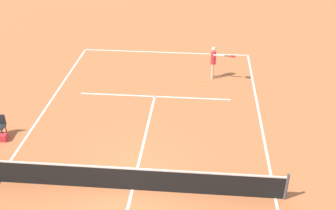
# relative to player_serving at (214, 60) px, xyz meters

# --- Properties ---
(ground_plane) EXTENTS (60.00, 60.00, 0.00)m
(ground_plane) POSITION_rel_player_serving_xyz_m (2.88, 9.11, -1.07)
(ground_plane) COLOR #C66B3D
(court_lines) EXTENTS (10.03, 24.82, 0.01)m
(court_lines) POSITION_rel_player_serving_xyz_m (2.88, 9.11, -1.06)
(court_lines) COLOR white
(court_lines) RESTS_ON ground
(tennis_net) EXTENTS (10.63, 0.10, 1.07)m
(tennis_net) POSITION_rel_player_serving_xyz_m (2.88, 9.11, -0.57)
(tennis_net) COLOR #4C4C51
(tennis_net) RESTS_ON ground
(player_serving) EXTENTS (1.29, 0.67, 1.78)m
(player_serving) POSITION_rel_player_serving_xyz_m (0.00, 0.00, 0.00)
(player_serving) COLOR beige
(player_serving) RESTS_ON ground
(tennis_ball) EXTENTS (0.07, 0.07, 0.07)m
(tennis_ball) POSITION_rel_player_serving_xyz_m (0.53, 0.94, -1.03)
(tennis_ball) COLOR #CCE033
(tennis_ball) RESTS_ON ground
(courtside_chair_mid) EXTENTS (0.44, 0.46, 0.95)m
(courtside_chair_mid) POSITION_rel_player_serving_xyz_m (8.91, 6.26, -0.53)
(courtside_chair_mid) COLOR #262626
(courtside_chair_mid) RESTS_ON ground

